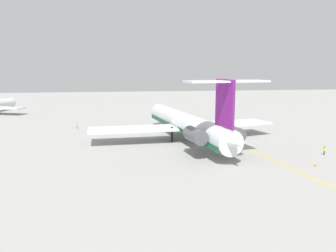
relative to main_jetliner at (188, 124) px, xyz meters
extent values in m
plane|color=#9E9E99|center=(-4.03, -4.65, -3.88)|extent=(335.24, 335.24, 0.00)
cylinder|color=silver|center=(1.35, 0.21, -0.06)|extent=(43.11, 11.11, 4.58)
cone|color=silver|center=(22.56, 3.51, -0.06)|extent=(5.39, 5.08, 4.39)
cone|color=silver|center=(-19.85, -3.08, 0.35)|extent=(7.19, 4.87, 3.89)
cube|color=#195133|center=(1.35, 0.21, -1.09)|extent=(42.18, 11.06, 1.01)
cube|color=silver|center=(0.48, 12.04, -0.86)|extent=(8.09, 19.41, 0.46)
cube|color=silver|center=(4.11, -11.33, -0.86)|extent=(11.80, 20.27, 0.46)
cylinder|color=#515156|center=(-13.82, 1.58, 0.28)|extent=(6.06, 3.50, 2.66)
cube|color=silver|center=(-13.70, 0.79, 0.28)|extent=(3.62, 1.97, 0.55)
cylinder|color=#515156|center=(-12.69, -5.70, 0.28)|extent=(6.06, 3.50, 2.66)
cube|color=silver|center=(-12.81, -4.91, 0.28)|extent=(3.62, 1.97, 0.55)
cube|color=#7A197F|center=(-17.02, -2.65, 6.28)|extent=(6.20, 1.40, 8.11)
cube|color=silver|center=(-18.06, 0.91, 10.01)|extent=(5.27, 7.26, 0.32)
cube|color=silver|center=(-16.93, -6.35, 10.01)|extent=(5.27, 7.26, 0.32)
cylinder|color=black|center=(14.31, 2.22, -2.14)|extent=(0.50, 0.50, 3.47)
cylinder|color=black|center=(-0.62, 3.61, -2.14)|extent=(0.50, 0.50, 3.47)
cylinder|color=black|center=(0.50, -3.63, -2.14)|extent=(0.50, 0.50, 3.47)
cone|color=silver|center=(69.07, 56.48, -1.15)|extent=(3.92, 4.18, 3.35)
cube|color=silver|center=(52.22, 54.03, -1.50)|extent=(9.75, 14.42, 0.42)
cylinder|color=black|center=(-15.42, -22.76, -3.48)|extent=(0.10, 0.10, 0.78)
cylinder|color=black|center=(-15.49, -22.88, -3.48)|extent=(0.10, 0.10, 0.78)
cylinder|color=yellow|center=(-15.45, -22.82, -2.78)|extent=(0.26, 0.26, 0.62)
sphere|color=brown|center=(-15.45, -22.82, -2.35)|extent=(0.24, 0.24, 0.24)
cylinder|color=yellow|center=(-15.36, -22.68, -2.75)|extent=(0.07, 0.07, 0.53)
cylinder|color=yellow|center=(-15.55, -22.97, -2.75)|extent=(0.07, 0.07, 0.53)
cylinder|color=black|center=(30.21, -20.93, -3.47)|extent=(0.10, 0.10, 0.82)
cylinder|color=black|center=(30.35, -20.90, -3.47)|extent=(0.10, 0.10, 0.82)
cylinder|color=gray|center=(30.28, -20.91, -2.73)|extent=(0.28, 0.28, 0.65)
sphere|color=#8C6647|center=(30.28, -20.91, -2.28)|extent=(0.26, 0.26, 0.26)
cylinder|color=gray|center=(30.10, -20.95, -2.70)|extent=(0.08, 0.08, 0.55)
cylinder|color=gray|center=(30.46, -20.88, -2.70)|extent=(0.08, 0.08, 0.55)
cylinder|color=black|center=(20.04, 26.12, -3.45)|extent=(0.10, 0.10, 0.84)
cylinder|color=black|center=(20.19, 26.15, -3.45)|extent=(0.10, 0.10, 0.84)
cylinder|color=yellow|center=(20.11, 26.14, -2.70)|extent=(0.28, 0.28, 0.67)
sphere|color=#DBB28E|center=(20.11, 26.14, -2.23)|extent=(0.26, 0.26, 0.26)
cylinder|color=yellow|center=(19.93, 26.09, -2.67)|extent=(0.08, 0.08, 0.57)
cylinder|color=yellow|center=(20.30, 26.18, -2.67)|extent=(0.08, 0.08, 0.57)
cone|color=#EA590F|center=(-22.14, -16.76, -3.60)|extent=(0.40, 0.40, 0.55)
cone|color=#EA590F|center=(21.77, 21.96, -3.60)|extent=(0.40, 0.40, 0.55)
cube|color=gold|center=(1.35, -9.33, -3.87)|extent=(76.54, 9.84, 0.01)
camera|label=1|loc=(-71.03, 15.35, 12.14)|focal=35.74mm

